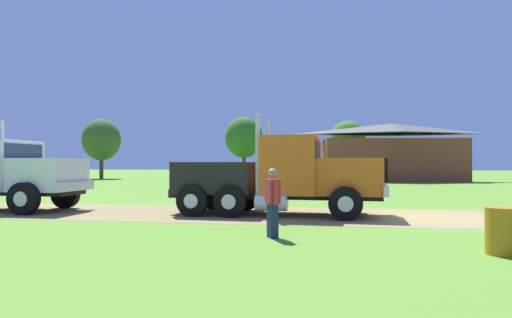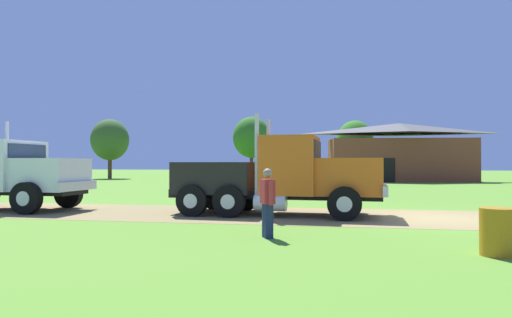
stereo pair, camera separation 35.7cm
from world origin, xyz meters
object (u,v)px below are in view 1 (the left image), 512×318
Objects in this scene: truck_near_right at (10,177)px; shed_building at (392,153)px; steel_barrel at (503,231)px; truck_foreground_white at (279,177)px; visitor_walking_mid at (273,200)px.

truck_near_right is 34.52m from shed_building.
shed_building reaches higher than truck_near_right.
steel_barrel is at bearing -20.71° from truck_near_right.
truck_foreground_white is at bearing -104.68° from shed_building.
truck_foreground_white is 4.49× the size of visitor_walking_mid.
steel_barrel is (14.68, -5.55, -0.79)m from truck_near_right.
truck_near_right is at bearing -120.52° from shed_building.
truck_foreground_white is at bearing 1.61° from truck_near_right.
truck_foreground_white reaches higher than visitor_walking_mid.
shed_building reaches higher than truck_foreground_white.
truck_near_right is 4.51× the size of visitor_walking_mid.
truck_foreground_white is 8.10× the size of steel_barrel.
shed_building reaches higher than visitor_walking_mid.
steel_barrel is at bearing -50.03° from truck_foreground_white.
truck_foreground_white is 30.46m from shed_building.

